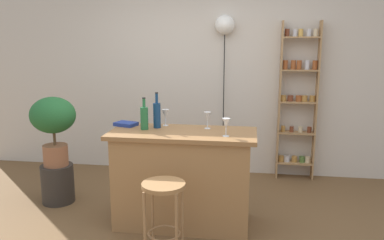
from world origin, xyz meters
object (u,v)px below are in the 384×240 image
(potted_plant, at_px, (53,122))
(pendant_globe_light, at_px, (225,26))
(bar_stool, at_px, (164,202))
(bottle_vinegar, at_px, (157,114))
(bottle_soda_blue, at_px, (144,117))
(wine_glass_right, at_px, (165,114))
(cookbook, at_px, (126,124))
(wine_glass_center, at_px, (226,124))
(plant_stool, at_px, (58,183))
(spice_shelf, at_px, (298,100))
(wine_glass_left, at_px, (207,117))

(potted_plant, height_order, pendant_globe_light, pendant_globe_light)
(bar_stool, distance_m, bottle_vinegar, 0.97)
(bottle_soda_blue, bearing_deg, pendant_globe_light, 66.51)
(bottle_vinegar, distance_m, wine_glass_right, 0.12)
(wine_glass_right, relative_size, cookbook, 0.78)
(potted_plant, distance_m, cookbook, 0.87)
(potted_plant, xyz_separation_m, wine_glass_center, (1.88, -0.43, 0.13))
(cookbook, bearing_deg, wine_glass_center, 2.66)
(plant_stool, bearing_deg, spice_shelf, 24.10)
(spice_shelf, distance_m, wine_glass_left, 1.67)
(bar_stool, xyz_separation_m, cookbook, (-0.56, 0.78, 0.46))
(bottle_vinegar, relative_size, bottle_soda_blue, 1.13)
(potted_plant, bearing_deg, spice_shelf, 24.10)
(spice_shelf, relative_size, pendant_globe_light, 0.96)
(potted_plant, bearing_deg, plant_stool, 0.00)
(spice_shelf, xyz_separation_m, bottle_vinegar, (-1.49, -1.38, 0.04))
(wine_glass_left, distance_m, wine_glass_right, 0.44)
(wine_glass_left, height_order, wine_glass_center, same)
(wine_glass_center, xyz_separation_m, cookbook, (-1.02, 0.29, -0.10))
(pendant_globe_light, bearing_deg, bottle_soda_blue, -113.49)
(pendant_globe_light, bearing_deg, wine_glass_right, -110.53)
(bar_stool, bearing_deg, pendant_globe_light, 81.41)
(potted_plant, height_order, wine_glass_left, potted_plant)
(bottle_soda_blue, distance_m, wine_glass_center, 0.81)
(spice_shelf, xyz_separation_m, wine_glass_center, (-0.80, -1.62, 0.02))
(potted_plant, distance_m, wine_glass_center, 1.93)
(wine_glass_right, bearing_deg, bottle_soda_blue, -129.83)
(potted_plant, bearing_deg, pendant_globe_light, 35.47)
(wine_glass_right, bearing_deg, potted_plant, 176.76)
(pendant_globe_light, bearing_deg, bar_stool, -98.59)
(wine_glass_left, xyz_separation_m, wine_glass_right, (-0.43, 0.07, 0.00))
(plant_stool, height_order, wine_glass_right, wine_glass_right)
(bottle_vinegar, relative_size, pendant_globe_light, 0.17)
(bottle_soda_blue, relative_size, wine_glass_center, 1.90)
(potted_plant, height_order, bottle_soda_blue, bottle_soda_blue)
(plant_stool, distance_m, wine_glass_center, 2.10)
(bar_stool, xyz_separation_m, bottle_vinegar, (-0.23, 0.74, 0.58))
(bar_stool, xyz_separation_m, wine_glass_left, (0.27, 0.78, 0.56))
(wine_glass_center, xyz_separation_m, pendant_globe_light, (-0.14, 1.66, 0.90))
(wine_glass_center, distance_m, wine_glass_right, 0.72)
(pendant_globe_light, bearing_deg, cookbook, -122.67)
(spice_shelf, relative_size, wine_glass_center, 12.23)
(wine_glass_right, bearing_deg, wine_glass_center, -29.43)
(potted_plant, height_order, cookbook, potted_plant)
(bar_stool, xyz_separation_m, potted_plant, (-1.41, 0.92, 0.43))
(spice_shelf, height_order, bottle_soda_blue, spice_shelf)
(bar_stool, height_order, bottle_soda_blue, bottle_soda_blue)
(bottle_soda_blue, relative_size, pendant_globe_light, 0.15)
(potted_plant, relative_size, wine_glass_left, 4.62)
(bar_stool, bearing_deg, wine_glass_left, 71.02)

